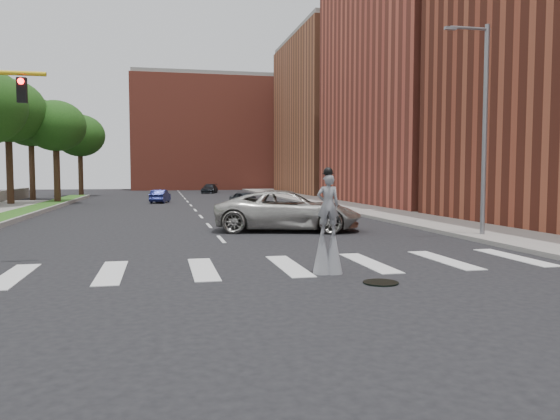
% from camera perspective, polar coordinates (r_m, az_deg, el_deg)
% --- Properties ---
extents(ground_plane, '(160.00, 160.00, 0.00)m').
position_cam_1_polar(ground_plane, '(15.35, -2.95, -6.68)').
color(ground_plane, black).
rests_on(ground_plane, ground).
extents(grass_median, '(2.00, 60.00, 0.25)m').
position_cam_1_polar(grass_median, '(36.15, -26.77, -0.74)').
color(grass_median, '#235217').
rests_on(grass_median, ground).
extents(median_curb, '(0.20, 60.00, 0.28)m').
position_cam_1_polar(median_curb, '(35.90, -25.15, -0.70)').
color(median_curb, gray).
rests_on(median_curb, ground).
extents(sidewalk_right, '(5.00, 90.00, 0.18)m').
position_cam_1_polar(sidewalk_right, '(42.68, 8.22, 0.26)').
color(sidewalk_right, gray).
rests_on(sidewalk_right, ground).
extents(manhole, '(0.90, 0.90, 0.04)m').
position_cam_1_polar(manhole, '(14.27, 10.48, -7.47)').
color(manhole, black).
rests_on(manhole, ground).
extents(building_mid, '(16.00, 22.00, 24.00)m').
position_cam_1_polar(building_mid, '(51.92, 16.52, 14.00)').
color(building_mid, '#A84734').
rests_on(building_mid, ground).
extents(building_far, '(16.00, 22.00, 20.00)m').
position_cam_1_polar(building_far, '(73.44, 7.31, 9.56)').
color(building_far, '#A65D3D').
rests_on(building_far, ground).
extents(building_backdrop, '(26.00, 14.00, 18.00)m').
position_cam_1_polar(building_backdrop, '(93.47, -7.15, 7.75)').
color(building_backdrop, '#A84734').
rests_on(building_backdrop, ground).
extents(streetlight, '(2.05, 0.20, 9.00)m').
position_cam_1_polar(streetlight, '(24.87, 20.44, 8.49)').
color(streetlight, slate).
rests_on(streetlight, ground).
extents(stilt_performer, '(0.84, 0.57, 2.97)m').
position_cam_1_polar(stilt_performer, '(15.24, 5.02, -2.34)').
color(stilt_performer, '#352215').
rests_on(stilt_performer, ground).
extents(suv_crossing, '(7.60, 4.96, 1.95)m').
position_cam_1_polar(suv_crossing, '(26.35, 0.86, -0.07)').
color(suv_crossing, '#B2AFA8').
rests_on(suv_crossing, ground).
extents(car_near, '(2.63, 3.91, 1.24)m').
position_cam_1_polar(car_near, '(44.57, -3.63, 1.13)').
color(car_near, black).
rests_on(car_near, ground).
extents(car_mid, '(2.00, 3.84, 1.20)m').
position_cam_1_polar(car_mid, '(51.57, -12.41, 1.42)').
color(car_mid, navy).
rests_on(car_mid, ground).
extents(car_far, '(2.80, 4.56, 1.23)m').
position_cam_1_polar(car_far, '(73.56, -7.38, 2.23)').
color(car_far, black).
rests_on(car_far, ground).
extents(tree_5, '(5.91, 5.91, 10.44)m').
position_cam_1_polar(tree_5, '(60.87, -24.62, 8.38)').
color(tree_5, '#352215').
rests_on(tree_5, ground).
extents(tree_6, '(5.25, 5.25, 9.13)m').
position_cam_1_polar(tree_6, '(52.40, -22.41, 8.08)').
color(tree_6, '#352215').
rests_on(tree_6, ground).
extents(tree_7, '(5.76, 5.76, 9.54)m').
position_cam_1_polar(tree_7, '(68.37, -20.19, 7.28)').
color(tree_7, '#352215').
rests_on(tree_7, ground).
extents(tree_8, '(6.21, 6.21, 10.58)m').
position_cam_1_polar(tree_8, '(51.30, -26.57, 9.24)').
color(tree_8, '#352215').
rests_on(tree_8, ground).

